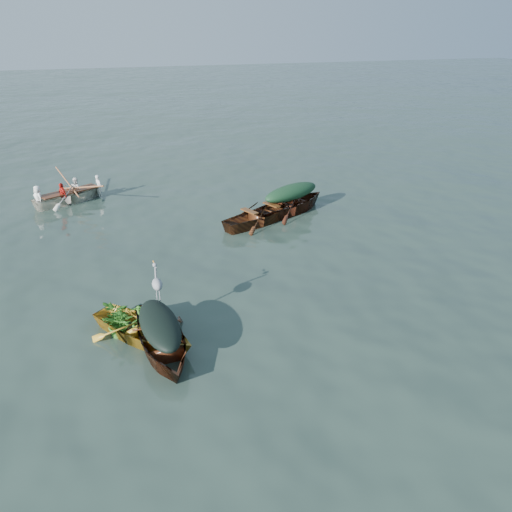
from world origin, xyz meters
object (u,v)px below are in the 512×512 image
Objects in this scene: yellow_dinghy at (145,339)px; open_wooden_boat at (261,223)px; heron at (158,290)px; green_tarp_boat at (291,213)px; rowed_boat at (71,202)px; dark_covered_boat at (162,350)px.

open_wooden_boat is (4.47, 5.49, 0.00)m from yellow_dinghy.
green_tarp_boat is at bearing 7.96° from heron.
dark_covered_boat is at bearing 162.49° from rowed_boat.
yellow_dinghy is 8.42m from green_tarp_boat.
heron is (0.12, 0.89, 0.89)m from dark_covered_boat.
yellow_dinghy is 3.45× the size of heron.
dark_covered_boat is 7.32m from open_wooden_boat.
dark_covered_boat is 10.37m from rowed_boat.
rowed_boat is at bearing 38.51° from green_tarp_boat.
heron is at bearing 78.41° from dark_covered_boat.
dark_covered_boat is 0.82× the size of green_tarp_boat.
dark_covered_boat is at bearing -136.46° from heron.
rowed_boat is (-1.47, 9.72, 0.00)m from yellow_dinghy.
open_wooden_boat reaches higher than dark_covered_boat.
yellow_dinghy is at bearing -174.81° from heron.
yellow_dinghy is at bearing 118.42° from open_wooden_boat.
green_tarp_boat is 7.92m from heron.
yellow_dinghy is 0.58m from dark_covered_boat.
green_tarp_boat is 4.78× the size of heron.
yellow_dinghy is 0.83× the size of rowed_boat.
green_tarp_boat reaches higher than open_wooden_boat.
heron reaches higher than dark_covered_boat.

